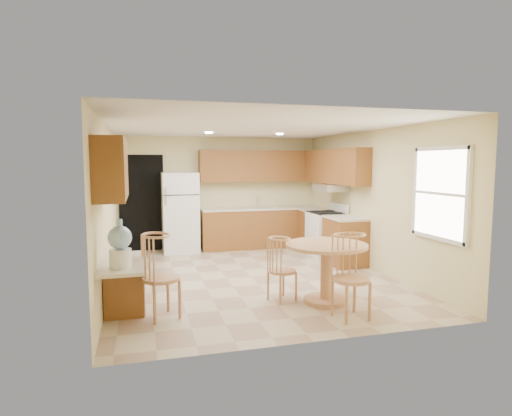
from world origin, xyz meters
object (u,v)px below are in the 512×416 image
object	(u,v)px
chair_table_a	(284,264)
water_crock	(120,246)
dining_table	(326,264)
chair_desk	(161,269)
stove	(327,234)
refrigerator	(180,212)
chair_table_b	(355,270)

from	to	relation	value
chair_table_a	water_crock	bearing A→B (deg)	-94.50
dining_table	chair_desk	size ratio (longest dim) A/B	1.07
stove	chair_desk	xyz separation A→B (m)	(-3.47, -2.85, 0.17)
dining_table	chair_table_a	distance (m)	0.57
refrigerator	chair_desk	size ratio (longest dim) A/B	1.64
chair_table_a	chair_desk	world-z (taller)	chair_desk
chair_table_b	refrigerator	bearing A→B (deg)	-75.81
stove	chair_desk	bearing A→B (deg)	-140.65
refrigerator	chair_table_a	distance (m)	3.96
chair_desk	water_crock	world-z (taller)	water_crock
refrigerator	chair_desk	distance (m)	4.12
refrigerator	stove	xyz separation A→B (m)	(2.88, -1.22, -0.39)
chair_desk	water_crock	size ratio (longest dim) A/B	1.94
chair_table_a	chair_table_b	size ratio (longest dim) A/B	0.85
chair_desk	water_crock	distance (m)	0.67
chair_table_b	chair_table_a	bearing A→B (deg)	-61.46
chair_table_a	water_crock	size ratio (longest dim) A/B	1.64
refrigerator	water_crock	bearing A→B (deg)	-103.42
dining_table	water_crock	xyz separation A→B (m)	(-2.66, -0.43, 0.47)
chair_table_a	chair_desk	size ratio (longest dim) A/B	0.84
stove	chair_table_b	distance (m)	3.69
chair_desk	chair_table_a	bearing A→B (deg)	77.17
chair_desk	water_crock	xyz separation A→B (m)	(-0.45, -0.33, 0.38)
chair_table_b	water_crock	world-z (taller)	water_crock
stove	chair_desk	distance (m)	4.50
stove	chair_table_b	bearing A→B (deg)	-109.22
chair_table_b	dining_table	bearing A→B (deg)	-91.37
water_crock	chair_table_a	bearing A→B (deg)	15.73
refrigerator	water_crock	size ratio (longest dim) A/B	3.18
stove	dining_table	size ratio (longest dim) A/B	0.98
dining_table	chair_table_b	world-z (taller)	chair_table_b
water_crock	refrigerator	bearing A→B (deg)	76.58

